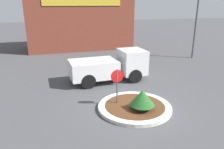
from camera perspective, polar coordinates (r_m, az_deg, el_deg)
ground_plane at (r=11.44m, az=5.91°, el=-8.82°), size 120.00×120.00×0.00m
traffic_island at (r=11.40m, az=5.92°, el=-8.43°), size 3.76×3.76×0.18m
stop_sign at (r=11.12m, az=1.36°, el=-1.77°), size 0.68×0.07×2.01m
island_shrub at (r=10.77m, az=7.93°, el=-5.94°), size 1.22×1.22×1.02m
utility_truck at (r=14.99m, az=-0.43°, el=2.23°), size 5.26×2.26×2.09m
storefront_building at (r=27.20m, az=-8.61°, el=13.52°), size 11.78×6.07×6.18m
light_pole at (r=22.66m, az=21.25°, el=14.01°), size 0.70×0.30×6.91m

